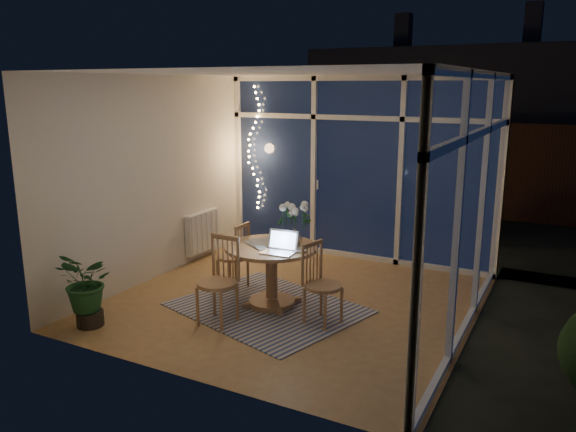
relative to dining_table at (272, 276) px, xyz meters
The scene contains 25 objects.
floor 0.45m from the dining_table, 53.37° to the left, with size 4.00×4.00×0.00m, color #9C6F44.
ceiling 2.26m from the dining_table, 53.37° to the left, with size 4.00×4.00×0.00m, color white.
wall_back 2.42m from the dining_table, 85.78° to the left, with size 4.00×0.04×2.60m, color silver.
wall_front 2.02m from the dining_table, 84.74° to the right, with size 4.00×0.04×2.60m, color silver.
wall_left 2.08m from the dining_table, behind, with size 0.04×4.00×2.60m, color silver.
wall_right 2.37m from the dining_table, ahead, with size 0.04×4.00×2.60m, color silver.
window_wall_back 2.38m from the dining_table, 85.70° to the left, with size 4.00×0.10×2.60m, color white.
window_wall_right 2.33m from the dining_table, ahead, with size 0.10×4.00×2.60m, color white.
radiator 2.10m from the dining_table, 147.76° to the left, with size 0.10×0.70×0.58m, color white.
fairy_lights 2.83m from the dining_table, 125.28° to the left, with size 0.24×0.10×1.85m, color #F7B663, non-canonical shape.
garden_patio 5.28m from the dining_table, 82.75° to the left, with size 12.00×6.00×0.10m, color black.
garden_fence 5.75m from the dining_table, 88.36° to the left, with size 11.00×0.08×1.80m, color #3B2115.
neighbour_roof 8.93m from the dining_table, 86.96° to the left, with size 7.00×3.00×2.20m, color #32333C.
garden_shrubs 3.68m from the dining_table, 99.97° to the left, with size 0.90×0.90×0.90m, color black.
rug 0.36m from the dining_table, 90.00° to the right, with size 1.96×1.57×0.01m, color beige.
dining_table is the anchor object (origin of this frame).
chair_left 0.76m from the dining_table, 159.02° to the left, with size 0.40×0.40×0.85m, color #A6734B.
chair_right 0.76m from the dining_table, 14.60° to the right, with size 0.41×0.41×0.88m, color #A6734B.
chair_front 0.76m from the dining_table, 109.90° to the right, with size 0.44×0.44×0.95m, color #A6734B.
laptop 0.57m from the dining_table, 45.99° to the right, with size 0.34×0.29×0.25m, color silver, non-canonical shape.
flower_vase 0.53m from the dining_table, 39.88° to the left, with size 0.20×0.20×0.21m, color white.
bowl 0.55m from the dining_table, ahead, with size 0.15×0.15×0.04m, color silver.
newspapers 0.39m from the dining_table, behind, with size 0.36×0.27×0.02m, color silver.
phone 0.37m from the dining_table, 59.19° to the right, with size 0.11×0.05×0.01m, color black.
potted_plant 1.98m from the dining_table, 135.95° to the right, with size 0.54×0.47×0.76m, color #1B4D24.
Camera 1 is at (2.81, -5.50, 2.47)m, focal length 35.00 mm.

